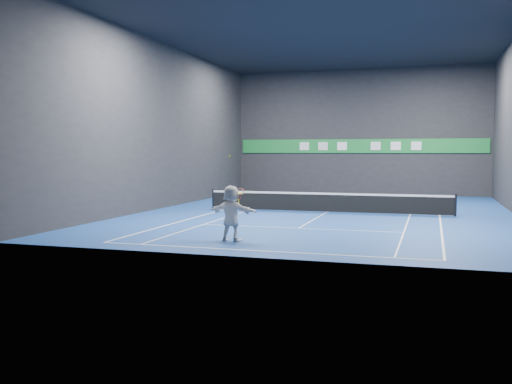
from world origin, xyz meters
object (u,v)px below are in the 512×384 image
(tennis_net, at_px, (327,202))
(tennis_racket, at_px, (240,193))
(player, at_px, (231,213))
(tennis_ball, at_px, (230,156))

(tennis_net, bearing_deg, tennis_racket, -96.70)
(player, xyz_separation_m, tennis_net, (1.49, 10.25, -0.42))
(tennis_ball, height_order, tennis_net, tennis_ball)
(player, height_order, tennis_net, player)
(tennis_racket, bearing_deg, tennis_ball, 155.18)
(tennis_ball, distance_m, tennis_net, 10.41)
(player, bearing_deg, tennis_racket, -159.71)
(tennis_racket, bearing_deg, player, -170.54)
(player, distance_m, tennis_racket, 0.75)
(tennis_net, relative_size, tennis_racket, 20.15)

